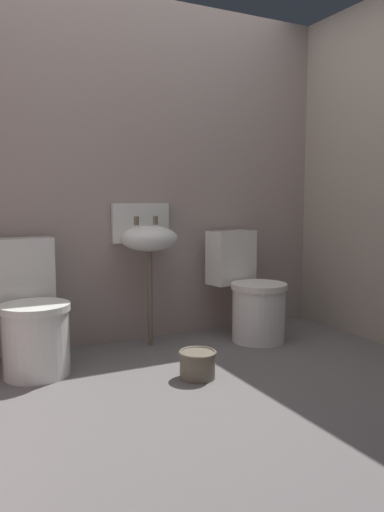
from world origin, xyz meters
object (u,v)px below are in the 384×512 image
(sink, at_px, (148,238))
(bucket, at_px, (197,364))
(toilet_left, at_px, (32,318))
(toilet_right, at_px, (250,295))

(sink, xyz_separation_m, bucket, (0.00, -0.74, -0.67))
(toilet_left, distance_m, bucket, 1.02)
(bucket, bearing_deg, sink, 90.14)
(toilet_right, bearing_deg, sink, -25.18)
(toilet_right, xyz_separation_m, sink, (-0.72, 0.19, 0.43))
(toilet_left, bearing_deg, toilet_right, 176.24)
(toilet_right, height_order, sink, sink)
(bucket, bearing_deg, toilet_right, 37.71)
(toilet_left, distance_m, toilet_right, 1.54)
(toilet_left, distance_m, sink, 0.94)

